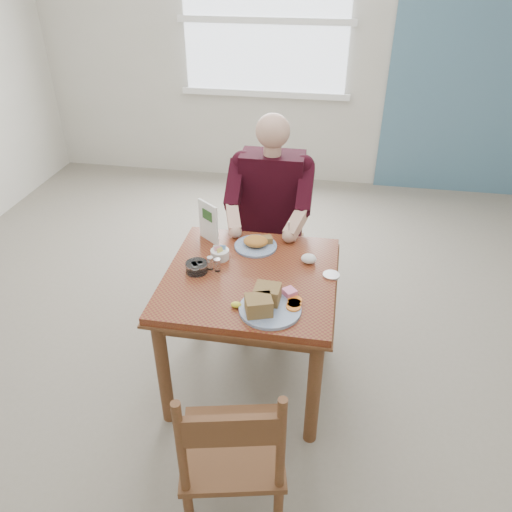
% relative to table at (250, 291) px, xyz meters
% --- Properties ---
extents(floor, '(6.00, 6.00, 0.00)m').
position_rel_table_xyz_m(floor, '(0.00, 0.00, -0.64)').
color(floor, slate).
rests_on(floor, ground).
extents(wall_back, '(5.50, 0.00, 5.50)m').
position_rel_table_xyz_m(wall_back, '(0.00, 3.00, 0.76)').
color(wall_back, beige).
rests_on(wall_back, ground).
extents(accent_panel, '(1.60, 0.02, 2.80)m').
position_rel_table_xyz_m(accent_panel, '(1.60, 2.98, 0.76)').
color(accent_panel, slate).
rests_on(accent_panel, ground).
extents(lemon_wedge, '(0.06, 0.06, 0.03)m').
position_rel_table_xyz_m(lemon_wedge, '(-0.02, -0.28, 0.13)').
color(lemon_wedge, yellow).
rests_on(lemon_wedge, table).
extents(napkin, '(0.10, 0.10, 0.05)m').
position_rel_table_xyz_m(napkin, '(0.29, 0.17, 0.14)').
color(napkin, white).
rests_on(napkin, table).
extents(metal_dish, '(0.11, 0.11, 0.01)m').
position_rel_table_xyz_m(metal_dish, '(0.42, 0.06, 0.12)').
color(metal_dish, silver).
rests_on(metal_dish, table).
extents(window, '(1.72, 0.04, 1.42)m').
position_rel_table_xyz_m(window, '(-0.40, 2.97, 0.96)').
color(window, white).
rests_on(window, wall_back).
extents(table, '(0.92, 0.92, 0.75)m').
position_rel_table_xyz_m(table, '(0.00, 0.00, 0.00)').
color(table, brown).
rests_on(table, ground).
extents(chair_far, '(0.42, 0.42, 0.95)m').
position_rel_table_xyz_m(chair_far, '(0.00, 0.80, -0.16)').
color(chair_far, brown).
rests_on(chair_far, ground).
extents(chair_near, '(0.50, 0.50, 0.95)m').
position_rel_table_xyz_m(chair_near, '(0.09, -0.90, -0.16)').
color(chair_near, brown).
rests_on(chair_near, ground).
extents(diner, '(0.53, 0.56, 1.39)m').
position_rel_table_xyz_m(diner, '(0.00, 0.71, 0.17)').
color(diner, gray).
rests_on(diner, chair_far).
extents(near_plate, '(0.35, 0.35, 0.10)m').
position_rel_table_xyz_m(near_plate, '(0.13, -0.27, 0.15)').
color(near_plate, white).
rests_on(near_plate, table).
extents(far_plate, '(0.32, 0.32, 0.07)m').
position_rel_table_xyz_m(far_plate, '(-0.02, 0.28, 0.14)').
color(far_plate, white).
rests_on(far_plate, table).
extents(caddy, '(0.13, 0.13, 0.08)m').
position_rel_table_xyz_m(caddy, '(-0.20, 0.13, 0.14)').
color(caddy, white).
rests_on(caddy, table).
extents(shakers, '(0.08, 0.05, 0.07)m').
position_rel_table_xyz_m(shakers, '(-0.20, 0.01, 0.15)').
color(shakers, white).
rests_on(shakers, table).
extents(creamer, '(0.12, 0.12, 0.05)m').
position_rel_table_xyz_m(creamer, '(-0.29, -0.02, 0.14)').
color(creamer, white).
rests_on(creamer, table).
extents(menu, '(0.14, 0.11, 0.24)m').
position_rel_table_xyz_m(menu, '(-0.30, 0.31, 0.24)').
color(menu, white).
rests_on(menu, table).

